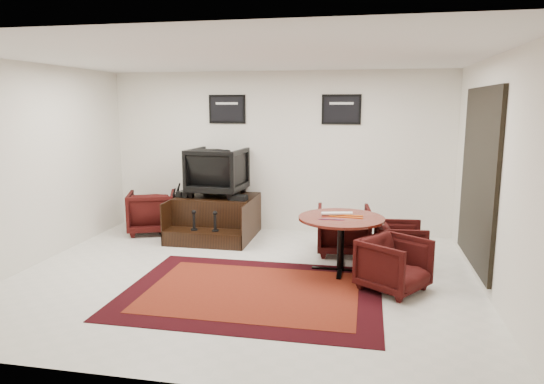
{
  "coord_description": "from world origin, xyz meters",
  "views": [
    {
      "loc": [
        1.55,
        -5.87,
        2.22
      ],
      "look_at": [
        0.22,
        0.9,
        0.98
      ],
      "focal_mm": 32.0,
      "sensor_mm": 36.0,
      "label": 1
    }
  ],
  "objects_px": {
    "shine_chair": "(218,169)",
    "meeting_table": "(341,224)",
    "table_chair_window": "(400,242)",
    "shine_podium": "(216,218)",
    "armchair_side": "(152,210)",
    "table_chair_corner": "(394,262)",
    "table_chair_back": "(344,227)"
  },
  "relations": [
    {
      "from": "shine_chair",
      "to": "meeting_table",
      "type": "relative_size",
      "value": 0.8
    },
    {
      "from": "table_chair_window",
      "to": "meeting_table",
      "type": "bearing_deg",
      "value": 110.98
    },
    {
      "from": "shine_podium",
      "to": "shine_chair",
      "type": "height_order",
      "value": "shine_chair"
    },
    {
      "from": "shine_chair",
      "to": "meeting_table",
      "type": "height_order",
      "value": "shine_chair"
    },
    {
      "from": "armchair_side",
      "to": "table_chair_window",
      "type": "height_order",
      "value": "armchair_side"
    },
    {
      "from": "meeting_table",
      "to": "table_chair_corner",
      "type": "relative_size",
      "value": 1.6
    },
    {
      "from": "table_chair_corner",
      "to": "shine_podium",
      "type": "bearing_deg",
      "value": 90.55
    },
    {
      "from": "meeting_table",
      "to": "table_chair_back",
      "type": "bearing_deg",
      "value": 90.25
    },
    {
      "from": "armchair_side",
      "to": "table_chair_corner",
      "type": "relative_size",
      "value": 1.13
    },
    {
      "from": "shine_chair",
      "to": "meeting_table",
      "type": "bearing_deg",
      "value": 148.61
    },
    {
      "from": "meeting_table",
      "to": "table_chair_window",
      "type": "bearing_deg",
      "value": 25.9
    },
    {
      "from": "shine_chair",
      "to": "table_chair_back",
      "type": "distance_m",
      "value": 2.42
    },
    {
      "from": "armchair_side",
      "to": "table_chair_window",
      "type": "bearing_deg",
      "value": 146.48
    },
    {
      "from": "table_chair_back",
      "to": "table_chair_window",
      "type": "relative_size",
      "value": 1.18
    },
    {
      "from": "table_chair_window",
      "to": "table_chair_corner",
      "type": "distance_m",
      "value": 0.99
    },
    {
      "from": "table_chair_corner",
      "to": "armchair_side",
      "type": "bearing_deg",
      "value": 99.01
    },
    {
      "from": "armchair_side",
      "to": "table_chair_back",
      "type": "relative_size",
      "value": 1.01
    },
    {
      "from": "table_chair_back",
      "to": "table_chair_window",
      "type": "distance_m",
      "value": 0.92
    },
    {
      "from": "shine_podium",
      "to": "armchair_side",
      "type": "height_order",
      "value": "armchair_side"
    },
    {
      "from": "meeting_table",
      "to": "table_chair_back",
      "type": "relative_size",
      "value": 1.43
    },
    {
      "from": "shine_podium",
      "to": "table_chair_back",
      "type": "height_order",
      "value": "table_chair_back"
    },
    {
      "from": "shine_podium",
      "to": "table_chair_corner",
      "type": "bearing_deg",
      "value": -34.57
    },
    {
      "from": "table_chair_corner",
      "to": "meeting_table",
      "type": "bearing_deg",
      "value": 83.92
    },
    {
      "from": "shine_podium",
      "to": "armchair_side",
      "type": "relative_size",
      "value": 1.69
    },
    {
      "from": "shine_chair",
      "to": "table_chair_back",
      "type": "xyz_separation_m",
      "value": [
        2.19,
        -0.7,
        -0.74
      ]
    },
    {
      "from": "table_chair_back",
      "to": "table_chair_window",
      "type": "height_order",
      "value": "table_chair_back"
    },
    {
      "from": "armchair_side",
      "to": "meeting_table",
      "type": "height_order",
      "value": "armchair_side"
    },
    {
      "from": "table_chair_back",
      "to": "shine_podium",
      "type": "bearing_deg",
      "value": -19.5
    },
    {
      "from": "shine_podium",
      "to": "armchair_side",
      "type": "bearing_deg",
      "value": 179.71
    },
    {
      "from": "shine_chair",
      "to": "table_chair_corner",
      "type": "distance_m",
      "value": 3.65
    },
    {
      "from": "armchair_side",
      "to": "table_chair_back",
      "type": "bearing_deg",
      "value": 150.4
    },
    {
      "from": "meeting_table",
      "to": "table_chair_window",
      "type": "distance_m",
      "value": 0.95
    }
  ]
}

